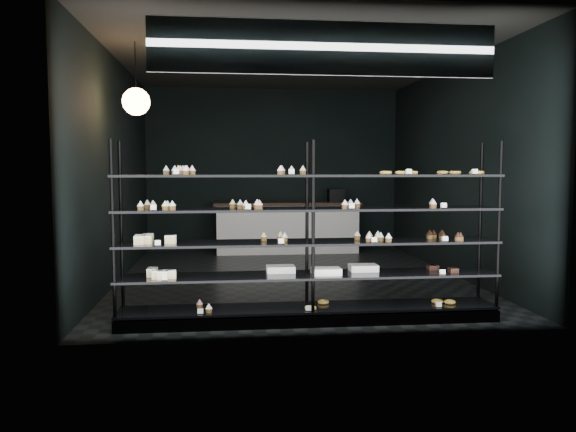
{
  "coord_description": "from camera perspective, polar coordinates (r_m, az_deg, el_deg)",
  "views": [
    {
      "loc": [
        -0.94,
        -8.24,
        1.62
      ],
      "look_at": [
        -0.24,
        -1.9,
        1.08
      ],
      "focal_mm": 35.0,
      "sensor_mm": 36.0,
      "label": 1
    }
  ],
  "objects": [
    {
      "name": "room",
      "position": [
        8.29,
        0.23,
        4.68
      ],
      "size": [
        5.01,
        6.01,
        3.2
      ],
      "color": "black",
      "rests_on": "ground"
    },
    {
      "name": "display_shelf",
      "position": [
        5.93,
        2.02,
        -4.8
      ],
      "size": [
        4.0,
        0.5,
        1.91
      ],
      "color": "black",
      "rests_on": "room"
    },
    {
      "name": "signage",
      "position": [
        5.51,
        3.83,
        16.63
      ],
      "size": [
        3.3,
        0.05,
        0.5
      ],
      "color": "#0D1041",
      "rests_on": "room"
    },
    {
      "name": "pendant_lamp",
      "position": [
        7.33,
        -15.17,
        11.16
      ],
      "size": [
        0.34,
        0.34,
        0.9
      ],
      "color": "black",
      "rests_on": "room"
    },
    {
      "name": "service_counter",
      "position": [
        10.86,
        -0.02,
        -1.09
      ],
      "size": [
        2.81,
        0.65,
        1.23
      ],
      "color": "silver",
      "rests_on": "room"
    }
  ]
}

